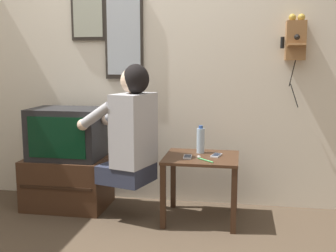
% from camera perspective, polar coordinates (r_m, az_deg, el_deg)
% --- Properties ---
extents(wall_back, '(6.80, 0.05, 2.55)m').
position_cam_1_polar(wall_back, '(3.69, -3.03, 9.48)').
color(wall_back, silver).
rests_on(wall_back, ground_plane).
extents(side_table, '(0.57, 0.51, 0.51)m').
position_cam_1_polar(side_table, '(3.28, 4.53, -5.70)').
color(side_table, '#422819').
rests_on(side_table, ground_plane).
extents(person, '(0.59, 0.50, 0.91)m').
position_cam_1_polar(person, '(3.21, -5.07, -0.36)').
color(person, '#2D3347').
rests_on(person, ground_plane).
extents(tv_stand, '(0.68, 0.48, 0.43)m').
position_cam_1_polar(tv_stand, '(3.71, -13.41, -7.40)').
color(tv_stand, '#422819').
rests_on(tv_stand, ground_plane).
extents(television, '(0.58, 0.40, 0.42)m').
position_cam_1_polar(television, '(3.59, -13.58, -0.99)').
color(television, '#232326').
rests_on(television, tv_stand).
extents(wall_phone_antique, '(0.19, 0.18, 0.73)m').
position_cam_1_polar(wall_phone_antique, '(3.53, 16.89, 11.18)').
color(wall_phone_antique, olive).
extents(framed_picture, '(0.30, 0.03, 0.40)m').
position_cam_1_polar(framed_picture, '(3.81, -10.76, 14.34)').
color(framed_picture, '#2D2823').
extents(wall_mirror, '(0.33, 0.03, 0.73)m').
position_cam_1_polar(wall_mirror, '(3.69, -5.97, 12.07)').
color(wall_mirror, '#2D2823').
extents(cell_phone_held, '(0.07, 0.13, 0.01)m').
position_cam_1_polar(cell_phone_held, '(3.20, 2.67, -4.19)').
color(cell_phone_held, silver).
rests_on(cell_phone_held, side_table).
extents(cell_phone_spare, '(0.09, 0.13, 0.01)m').
position_cam_1_polar(cell_phone_spare, '(3.27, 6.57, -3.96)').
color(cell_phone_spare, silver).
rests_on(cell_phone_spare, side_table).
extents(water_bottle, '(0.06, 0.06, 0.22)m').
position_cam_1_polar(water_bottle, '(3.35, 4.44, -1.94)').
color(water_bottle, '#ADC6DB').
rests_on(water_bottle, side_table).
extents(toothbrush, '(0.13, 0.13, 0.02)m').
position_cam_1_polar(toothbrush, '(3.12, 4.92, -4.54)').
color(toothbrush, '#4CBF66').
rests_on(toothbrush, side_table).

